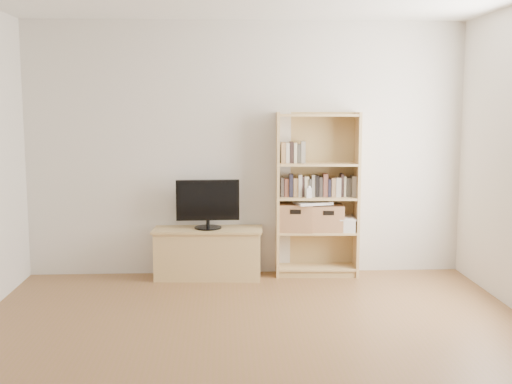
{
  "coord_description": "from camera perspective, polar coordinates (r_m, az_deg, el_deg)",
  "views": [
    {
      "loc": [
        -0.24,
        -4.1,
        1.75
      ],
      "look_at": [
        0.07,
        1.9,
        0.93
      ],
      "focal_mm": 45.0,
      "sensor_mm": 36.0,
      "label": 1
    }
  ],
  "objects": [
    {
      "name": "laptop",
      "position": [
        6.57,
        5.05,
        -0.96
      ],
      "size": [
        0.4,
        0.33,
        0.03
      ],
      "primitive_type": "cube",
      "rotation": [
        0.0,
        0.0,
        0.25
      ],
      "color": "silver",
      "rests_on": "basket_left"
    },
    {
      "name": "front_wall",
      "position": [
        1.68,
        5.49,
        -7.79
      ],
      "size": [
        4.5,
        0.02,
        2.6
      ],
      "primitive_type": "cube",
      "color": "silver",
      "rests_on": "floor"
    },
    {
      "name": "basket_left",
      "position": [
        6.6,
        3.51,
        -2.26
      ],
      "size": [
        0.37,
        0.31,
        0.28
      ],
      "primitive_type": "cube",
      "rotation": [
        0.0,
        0.0,
        -0.1
      ],
      "color": "olive",
      "rests_on": "bookshelf"
    },
    {
      "name": "television",
      "position": [
        6.48,
        -4.31,
        -1.1
      ],
      "size": [
        0.64,
        0.07,
        0.5
      ],
      "primitive_type": "cube",
      "rotation": [
        0.0,
        0.0,
        0.03
      ],
      "color": "black",
      "rests_on": "tv_stand"
    },
    {
      "name": "back_wall",
      "position": [
        6.62,
        -0.86,
        3.82
      ],
      "size": [
        4.5,
        0.02,
        2.6
      ],
      "primitive_type": "cube",
      "color": "silver",
      "rests_on": "floor"
    },
    {
      "name": "bookshelf",
      "position": [
        6.59,
        5.47,
        -0.25
      ],
      "size": [
        0.85,
        0.34,
        1.68
      ],
      "primitive_type": "cube",
      "rotation": [
        0.0,
        0.0,
        -0.05
      ],
      "color": "tan",
      "rests_on": "floor"
    },
    {
      "name": "books_row_upper",
      "position": [
        6.55,
        3.87,
        3.45
      ],
      "size": [
        0.37,
        0.14,
        0.19
      ],
      "primitive_type": "cube",
      "rotation": [
        0.0,
        0.0,
        -0.01
      ],
      "color": "#38312E",
      "rests_on": "bookshelf"
    },
    {
      "name": "tv_stand",
      "position": [
        6.58,
        -4.26,
        -5.53
      ],
      "size": [
        1.08,
        0.46,
        0.49
      ],
      "primitive_type": "cube",
      "rotation": [
        0.0,
        0.0,
        -0.06
      ],
      "color": "tan",
      "rests_on": "floor"
    },
    {
      "name": "magazine_stack",
      "position": [
        6.67,
        7.92,
        -2.9
      ],
      "size": [
        0.21,
        0.29,
        0.12
      ],
      "primitive_type": "cube",
      "rotation": [
        0.0,
        0.0,
        -0.1
      ],
      "color": "silver",
      "rests_on": "bookshelf"
    },
    {
      "name": "basket_right",
      "position": [
        6.63,
        6.33,
        -2.3
      ],
      "size": [
        0.34,
        0.28,
        0.27
      ],
      "primitive_type": "cube",
      "rotation": [
        0.0,
        0.0,
        -0.04
      ],
      "color": "olive",
      "rests_on": "bookshelf"
    },
    {
      "name": "baby_monitor",
      "position": [
        6.48,
        4.73,
        -0.09
      ],
      "size": [
        0.05,
        0.03,
        0.1
      ],
      "primitive_type": "cube",
      "rotation": [
        0.0,
        0.0,
        -0.0
      ],
      "color": "white",
      "rests_on": "bookshelf"
    },
    {
      "name": "floor",
      "position": [
        4.47,
        0.4,
        -15.33
      ],
      "size": [
        4.5,
        5.0,
        0.01
      ],
      "primitive_type": "cube",
      "color": "brown",
      "rests_on": "ground"
    },
    {
      "name": "books_row_mid",
      "position": [
        6.6,
        5.46,
        0.55
      ],
      "size": [
        0.81,
        0.16,
        0.22
      ],
      "primitive_type": "cube",
      "rotation": [
        0.0,
        0.0,
        0.0
      ],
      "color": "#38312E",
      "rests_on": "bookshelf"
    }
  ]
}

